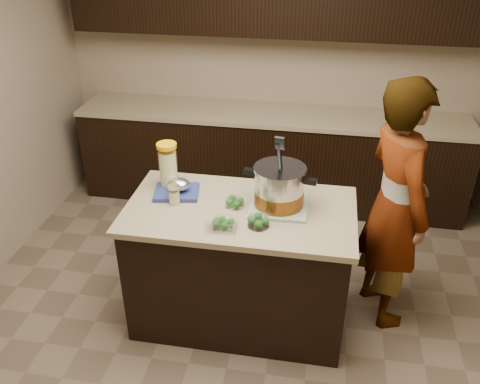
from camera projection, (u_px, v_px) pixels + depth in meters
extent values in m
plane|color=brown|center=(240.00, 314.00, 3.67)|extent=(4.00, 4.00, 0.00)
cube|color=tan|center=(277.00, 55.00, 4.70)|extent=(4.00, 0.04, 2.70)
cube|color=black|center=(270.00, 158.00, 4.90)|extent=(3.60, 0.60, 0.86)
cube|color=tan|center=(272.00, 115.00, 4.68)|extent=(3.60, 0.63, 0.04)
cube|color=black|center=(240.00, 267.00, 3.45)|extent=(1.40, 0.75, 0.86)
cube|color=tan|center=(240.00, 211.00, 3.23)|extent=(1.46, 0.81, 0.04)
cube|color=#567C53|center=(278.00, 205.00, 3.23)|extent=(0.37, 0.37, 0.02)
cylinder|color=#B7B7BC|center=(279.00, 187.00, 3.17)|extent=(0.36, 0.36, 0.24)
cylinder|color=brown|center=(279.00, 197.00, 3.20)|extent=(0.36, 0.36, 0.10)
cylinder|color=#B7B7BC|center=(280.00, 169.00, 3.10)|extent=(0.38, 0.38, 0.02)
cube|color=black|center=(250.00, 171.00, 3.18)|extent=(0.08, 0.05, 0.03)
cube|color=black|center=(310.00, 181.00, 3.07)|extent=(0.08, 0.05, 0.03)
cylinder|color=black|center=(280.00, 161.00, 3.04)|extent=(0.05, 0.13, 0.30)
cylinder|color=#D2CE80|center=(168.00, 170.00, 3.38)|extent=(0.14, 0.14, 0.27)
cylinder|color=white|center=(168.00, 168.00, 3.37)|extent=(0.15, 0.15, 0.30)
cylinder|color=#F0A205|center=(166.00, 146.00, 3.29)|extent=(0.16, 0.16, 0.02)
cylinder|color=#D2CE80|center=(174.00, 197.00, 3.25)|extent=(0.08, 0.08, 0.09)
cylinder|color=white|center=(174.00, 195.00, 3.25)|extent=(0.09, 0.09, 0.11)
cylinder|color=silver|center=(173.00, 186.00, 3.21)|extent=(0.10, 0.10, 0.02)
cylinder|color=silver|center=(235.00, 202.00, 3.22)|extent=(0.14, 0.14, 0.06)
cylinder|color=silver|center=(258.00, 222.00, 3.03)|extent=(0.15, 0.15, 0.06)
cube|color=silver|center=(222.00, 224.00, 3.01)|extent=(0.18, 0.14, 0.06)
cube|color=navy|center=(177.00, 192.00, 3.37)|extent=(0.32, 0.27, 0.03)
ellipsoid|color=silver|center=(179.00, 185.00, 3.33)|extent=(0.15, 0.12, 0.08)
imported|color=gray|center=(395.00, 206.00, 3.30)|extent=(0.63, 0.74, 1.74)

